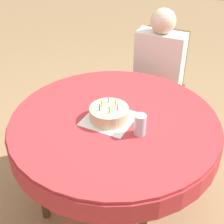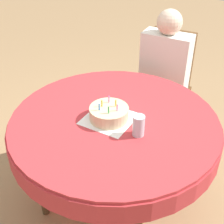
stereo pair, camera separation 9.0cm
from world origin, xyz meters
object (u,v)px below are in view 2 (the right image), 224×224
drinking_glass (139,126)px  person (164,67)px  chair (166,82)px  birthday_cake (109,113)px

drinking_glass → person: bearing=103.2°
chair → person: (0.00, -0.10, 0.19)m
birthday_cake → chair: bearing=90.2°
person → drinking_glass: size_ratio=9.17×
person → drinking_glass: person is taller
person → birthday_cake: (-0.00, -0.90, 0.07)m
chair → birthday_cake: size_ratio=3.98×
chair → birthday_cake: chair is taller
birthday_cake → drinking_glass: 0.23m
chair → drinking_glass: chair is taller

